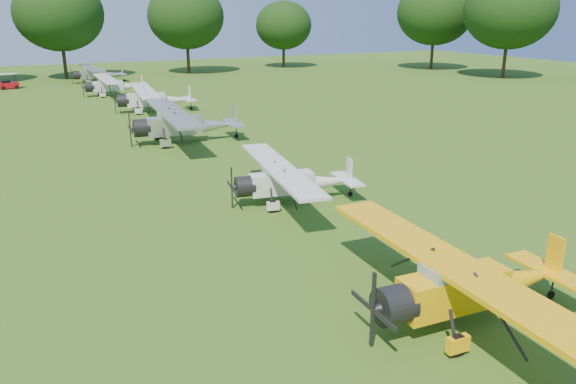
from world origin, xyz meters
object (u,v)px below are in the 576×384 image
aircraft_5 (152,97)px  aircraft_7 (97,73)px  aircraft_4 (183,122)px  aircraft_2 (468,282)px  aircraft_3 (291,179)px  aircraft_6 (112,84)px  golf_cart (8,84)px

aircraft_5 → aircraft_7: bearing=99.3°
aircraft_4 → aircraft_5: size_ratio=1.09×
aircraft_2 → aircraft_3: size_ratio=1.12×
aircraft_3 → aircraft_6: size_ratio=0.94×
aircraft_2 → aircraft_7: size_ratio=1.04×
aircraft_6 → aircraft_4: bearing=-88.3°
aircraft_5 → aircraft_6: bearing=103.2°
aircraft_7 → aircraft_6: bearing=-92.6°
aircraft_4 → aircraft_5: bearing=89.8°
aircraft_4 → golf_cart: (-9.57, 35.64, -0.80)m
aircraft_3 → aircraft_6: 39.09m
aircraft_3 → aircraft_5: size_ratio=0.88×
aircraft_7 → golf_cart: size_ratio=4.69×
aircraft_5 → aircraft_4: bearing=-87.8°
aircraft_3 → aircraft_7: (-0.29, 51.57, 0.09)m
aircraft_2 → aircraft_5: bearing=92.1°
aircraft_4 → aircraft_5: (1.20, 13.02, -0.12)m
aircraft_3 → aircraft_4: aircraft_4 is taller
aircraft_5 → aircraft_6: 11.84m
aircraft_4 → aircraft_7: aircraft_4 is taller
aircraft_3 → golf_cart: aircraft_3 is taller
aircraft_3 → aircraft_5: (0.50, 27.31, 0.15)m
aircraft_3 → golf_cart: 50.98m
aircraft_4 → golf_cart: size_ratio=5.45×
golf_cart → aircraft_5: bearing=-75.0°
aircraft_2 → aircraft_4: 25.80m
aircraft_7 → aircraft_5: bearing=-88.9°
aircraft_4 → aircraft_7: (0.41, 37.28, -0.18)m
aircraft_2 → aircraft_4: size_ratio=0.90×
aircraft_2 → aircraft_5: (0.93, 38.82, 0.02)m
aircraft_4 → aircraft_6: size_ratio=1.17×
aircraft_2 → aircraft_3: aircraft_2 is taller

